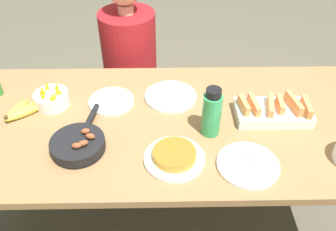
{
  "coord_description": "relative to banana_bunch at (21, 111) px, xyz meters",
  "views": [
    {
      "loc": [
        -0.02,
        -1.21,
        1.79
      ],
      "look_at": [
        0.0,
        0.0,
        0.78
      ],
      "focal_mm": 38.0,
      "sensor_mm": 36.0,
      "label": 1
    }
  ],
  "objects": [
    {
      "name": "frittata_plate_center",
      "position": [
        0.69,
        -0.3,
        0.0
      ],
      "size": [
        0.24,
        0.24,
        0.05
      ],
      "color": "white",
      "rests_on": "dining_table"
    },
    {
      "name": "melon_tray",
      "position": [
        1.15,
        -0.04,
        0.02
      ],
      "size": [
        0.33,
        0.18,
        0.1
      ],
      "color": "silver",
      "rests_on": "dining_table"
    },
    {
      "name": "person_figure",
      "position": [
        0.45,
        0.63,
        -0.27
      ],
      "size": [
        0.36,
        0.36,
        1.21
      ],
      "color": "black",
      "rests_on": "ground_plane"
    },
    {
      "name": "empty_plate_far_right",
      "position": [
        0.98,
        -0.33,
        -0.01
      ],
      "size": [
        0.24,
        0.24,
        0.02
      ],
      "color": "white",
      "rests_on": "dining_table"
    },
    {
      "name": "ground_plane",
      "position": [
        0.67,
        -0.05,
        -0.77
      ],
      "size": [
        14.0,
        14.0,
        0.0
      ],
      "primitive_type": "plane",
      "color": "#565142"
    },
    {
      "name": "skillet",
      "position": [
        0.3,
        -0.23,
        0.01
      ],
      "size": [
        0.22,
        0.36,
        0.08
      ],
      "rotation": [
        0.0,
        0.0,
        1.39
      ],
      "color": "black",
      "rests_on": "dining_table"
    },
    {
      "name": "banana_bunch",
      "position": [
        0.0,
        0.0,
        0.0
      ],
      "size": [
        0.18,
        0.17,
        0.04
      ],
      "color": "gold",
      "rests_on": "dining_table"
    },
    {
      "name": "empty_plate_far_left",
      "position": [
        0.69,
        0.12,
        -0.01
      ],
      "size": [
        0.25,
        0.25,
        0.02
      ],
      "color": "white",
      "rests_on": "dining_table"
    },
    {
      "name": "dining_table",
      "position": [
        0.67,
        -0.05,
        -0.11
      ],
      "size": [
        1.86,
        0.88,
        0.75
      ],
      "color": "olive",
      "rests_on": "ground_plane"
    },
    {
      "name": "fruit_bowl_mango",
      "position": [
        0.13,
        0.07,
        0.02
      ],
      "size": [
        0.16,
        0.16,
        0.11
      ],
      "color": "white",
      "rests_on": "dining_table"
    },
    {
      "name": "water_bottle",
      "position": [
        0.85,
        -0.13,
        0.09
      ],
      "size": [
        0.08,
        0.08,
        0.23
      ],
      "color": "#2D9351",
      "rests_on": "dining_table"
    },
    {
      "name": "empty_plate_near_front",
      "position": [
        0.4,
        0.08,
        -0.01
      ],
      "size": [
        0.22,
        0.22,
        0.02
      ],
      "color": "white",
      "rests_on": "dining_table"
    }
  ]
}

